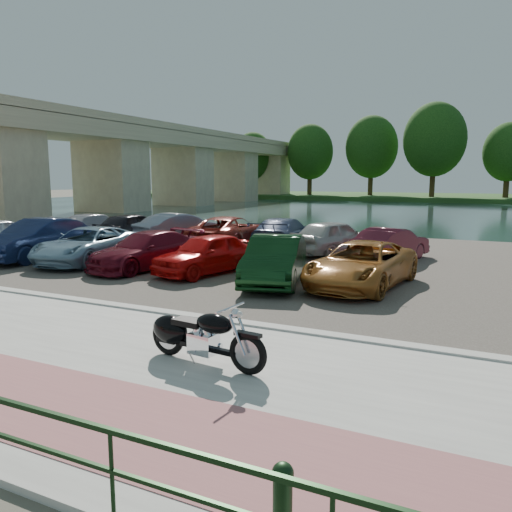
% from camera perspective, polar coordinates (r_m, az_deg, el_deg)
% --- Properties ---
extents(ground, '(200.00, 200.00, 0.00)m').
position_cam_1_polar(ground, '(9.17, -8.61, -11.26)').
color(ground, '#595447').
rests_on(ground, ground).
extents(promenade, '(60.00, 6.00, 0.10)m').
position_cam_1_polar(promenade, '(8.40, -12.54, -12.94)').
color(promenade, '#A4A19A').
rests_on(promenade, ground).
extents(pink_path, '(60.00, 2.00, 0.01)m').
position_cam_1_polar(pink_path, '(7.36, -20.05, -16.06)').
color(pink_path, '#9B575B').
rests_on(pink_path, promenade).
extents(kerb, '(60.00, 0.30, 0.14)m').
position_cam_1_polar(kerb, '(10.77, -2.59, -7.69)').
color(kerb, '#A4A19A').
rests_on(kerb, ground).
extents(parking_lot, '(60.00, 18.00, 0.04)m').
position_cam_1_polar(parking_lot, '(19.00, 10.32, -0.70)').
color(parking_lot, '#433D36').
rests_on(parking_lot, ground).
extents(river, '(120.00, 40.00, 0.00)m').
position_cam_1_polar(river, '(47.45, 19.68, 4.60)').
color(river, '#182C29').
rests_on(river, ground).
extents(far_bank, '(120.00, 24.00, 0.60)m').
position_cam_1_polar(far_bank, '(79.29, 22.17, 6.21)').
color(far_bank, '#224C1B').
rests_on(far_bank, ground).
extents(bridge, '(7.00, 56.00, 8.55)m').
position_cam_1_polar(bridge, '(58.33, -8.94, 11.15)').
color(bridge, tan).
rests_on(bridge, ground).
extents(far_trees, '(70.25, 10.68, 12.52)m').
position_cam_1_polar(far_trees, '(73.01, 25.67, 11.47)').
color(far_trees, '#392914').
rests_on(far_trees, far_bank).
extents(motorcycle, '(2.33, 0.75, 1.05)m').
position_cam_1_polar(motorcycle, '(8.46, -6.92, -8.95)').
color(motorcycle, black).
rests_on(motorcycle, promenade).
extents(car_1, '(1.88, 4.77, 1.54)m').
position_cam_1_polar(car_1, '(20.94, -23.61, 1.77)').
color(car_1, '#152044').
rests_on(car_1, parking_lot).
extents(car_2, '(2.75, 4.94, 1.31)m').
position_cam_1_polar(car_2, '(19.40, -18.63, 1.18)').
color(car_2, '#7899AE').
rests_on(car_2, parking_lot).
extents(car_3, '(2.55, 4.64, 1.27)m').
position_cam_1_polar(car_3, '(17.58, -12.44, 0.63)').
color(car_3, maroon).
rests_on(car_3, parking_lot).
extents(car_4, '(2.45, 4.13, 1.32)m').
position_cam_1_polar(car_4, '(16.36, -5.70, 0.27)').
color(car_4, red).
rests_on(car_4, parking_lot).
extents(car_5, '(2.54, 4.49, 1.40)m').
position_cam_1_polar(car_5, '(14.80, 2.20, -0.44)').
color(car_5, black).
rests_on(car_5, parking_lot).
extents(car_6, '(2.67, 4.89, 1.30)m').
position_cam_1_polar(car_6, '(14.59, 11.98, -0.97)').
color(car_6, '#AA6827').
rests_on(car_6, parking_lot).
extents(car_7, '(2.01, 4.62, 1.32)m').
position_cam_1_polar(car_7, '(26.76, -17.88, 3.25)').
color(car_7, '#9F9EA6').
rests_on(car_7, parking_lot).
extents(car_8, '(1.89, 4.34, 1.45)m').
position_cam_1_polar(car_8, '(25.14, -13.91, 3.23)').
color(car_8, black).
rests_on(car_8, parking_lot).
extents(car_9, '(2.97, 4.72, 1.47)m').
position_cam_1_polar(car_9, '(23.83, -8.55, 3.11)').
color(car_9, slate).
rests_on(car_9, parking_lot).
extents(car_10, '(2.80, 5.28, 1.41)m').
position_cam_1_polar(car_10, '(22.48, -3.12, 2.78)').
color(car_10, maroon).
rests_on(car_10, parking_lot).
extents(car_11, '(2.52, 5.02, 1.40)m').
position_cam_1_polar(car_11, '(21.80, 3.13, 2.57)').
color(car_11, navy).
rests_on(car_11, parking_lot).
extents(car_12, '(3.07, 4.53, 1.43)m').
position_cam_1_polar(car_12, '(20.63, 8.84, 2.16)').
color(car_12, '#AAABA6').
rests_on(car_12, parking_lot).
extents(car_13, '(2.48, 4.02, 1.25)m').
position_cam_1_polar(car_13, '(19.62, 15.18, 1.34)').
color(car_13, '#501523').
rests_on(car_13, parking_lot).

